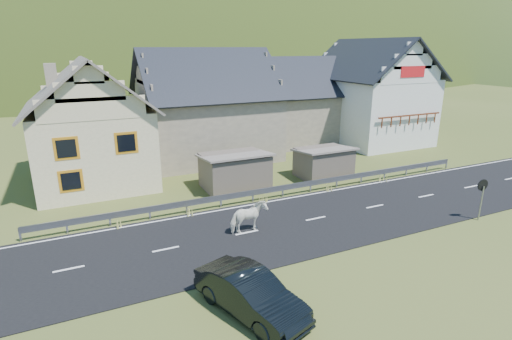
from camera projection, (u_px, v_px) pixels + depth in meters
name	position (u px, v px, depth m)	size (l,w,h in m)	color
ground	(316.00, 219.00, 21.22)	(160.00, 160.00, 0.00)	#414C1D
road	(316.00, 219.00, 21.22)	(60.00, 7.00, 0.04)	black
lane_markings	(316.00, 218.00, 21.21)	(60.00, 6.60, 0.01)	silver
guardrail	(283.00, 188.00, 24.25)	(28.10, 0.09, 0.75)	#93969B
shed_left	(235.00, 171.00, 25.73)	(4.30, 3.30, 2.40)	brown
shed_right	(323.00, 163.00, 27.94)	(3.80, 2.90, 2.20)	brown
house_cream	(90.00, 117.00, 26.31)	(7.80, 9.80, 8.30)	beige
house_stone_a	(206.00, 100.00, 32.45)	(10.80, 9.80, 8.90)	gray
house_stone_b	(299.00, 96.00, 38.32)	(9.80, 8.80, 8.10)	gray
house_white	(370.00, 88.00, 37.89)	(8.80, 10.80, 9.70)	silver
mountain	(110.00, 112.00, 185.12)	(440.00, 280.00, 260.00)	#233B0E
horse	(249.00, 217.00, 19.48)	(1.82, 0.83, 1.54)	white
car	(250.00, 294.00, 13.57)	(1.56, 4.48, 1.48)	black
traffic_mirror	(482.00, 190.00, 20.69)	(0.63, 0.20, 2.25)	#93969B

